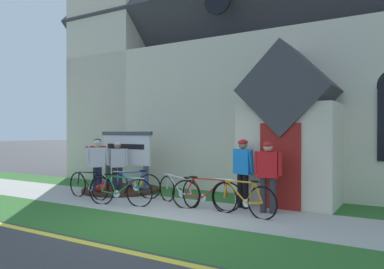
# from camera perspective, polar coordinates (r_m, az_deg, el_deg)

# --- Properties ---
(ground) EXTENTS (140.00, 140.00, 0.00)m
(ground) POSITION_cam_1_polar(r_m,az_deg,el_deg) (11.21, 6.78, -9.28)
(ground) COLOR #3D3D3F
(sidewalk_slab) EXTENTS (32.00, 2.27, 0.01)m
(sidewalk_slab) POSITION_cam_1_polar(r_m,az_deg,el_deg) (9.47, -3.68, -11.05)
(sidewalk_slab) COLOR #A8A59E
(sidewalk_slab) RESTS_ON ground
(grass_verge) EXTENTS (32.00, 1.92, 0.01)m
(grass_verge) POSITION_cam_1_polar(r_m,az_deg,el_deg) (7.87, -12.63, -13.41)
(grass_verge) COLOR #2D6628
(grass_verge) RESTS_ON ground
(church_lawn) EXTENTS (24.00, 1.61, 0.01)m
(church_lawn) POSITION_cam_1_polar(r_m,az_deg,el_deg) (11.09, 2.10, -9.36)
(church_lawn) COLOR #2D6628
(church_lawn) RESTS_ON ground
(curb_paint_stripe) EXTENTS (28.00, 0.16, 0.01)m
(curb_paint_stripe) POSITION_cam_1_polar(r_m,az_deg,el_deg) (7.13, -19.00, -14.88)
(curb_paint_stripe) COLOR yellow
(curb_paint_stripe) RESTS_ON ground
(church_building) EXTENTS (14.45, 10.67, 13.68)m
(church_building) POSITION_cam_1_polar(r_m,az_deg,el_deg) (15.85, 9.04, 10.56)
(church_building) COLOR beige
(church_building) RESTS_ON ground
(church_sign) EXTENTS (2.10, 0.21, 1.90)m
(church_sign) POSITION_cam_1_polar(r_m,az_deg,el_deg) (12.09, -10.11, -2.48)
(church_sign) COLOR #474C56
(church_sign) RESTS_ON ground
(flower_bed) EXTENTS (2.41, 2.41, 0.34)m
(flower_bed) POSITION_cam_1_polar(r_m,az_deg,el_deg) (12.01, -10.99, -8.25)
(flower_bed) COLOR #382319
(flower_bed) RESTS_ON ground
(bicycle_yellow) EXTENTS (1.75, 0.48, 0.83)m
(bicycle_yellow) POSITION_cam_1_polar(r_m,az_deg,el_deg) (9.71, -11.08, -8.53)
(bicycle_yellow) COLOR black
(bicycle_yellow) RESTS_ON ground
(bicycle_orange) EXTENTS (1.73, 0.37, 0.83)m
(bicycle_orange) POSITION_cam_1_polar(r_m,az_deg,el_deg) (10.81, -9.06, -7.65)
(bicycle_orange) COLOR black
(bicycle_orange) RESTS_ON ground
(bicycle_green) EXTENTS (1.68, 0.68, 0.77)m
(bicycle_green) POSITION_cam_1_polar(r_m,az_deg,el_deg) (9.70, -2.05, -8.60)
(bicycle_green) COLOR black
(bicycle_green) RESTS_ON ground
(bicycle_red) EXTENTS (1.72, 0.46, 0.83)m
(bicycle_red) POSITION_cam_1_polar(r_m,az_deg,el_deg) (9.03, 2.18, -9.21)
(bicycle_red) COLOR black
(bicycle_red) RESTS_ON ground
(bicycle_black) EXTENTS (1.71, 0.22, 0.82)m
(bicycle_black) POSITION_cam_1_polar(r_m,az_deg,el_deg) (10.95, -15.67, -7.52)
(bicycle_black) COLOR black
(bicycle_black) RESTS_ON ground
(bicycle_blue) EXTENTS (1.73, 0.35, 0.84)m
(bicycle_blue) POSITION_cam_1_polar(r_m,az_deg,el_deg) (8.46, 7.83, -9.81)
(bicycle_blue) COLOR black
(bicycle_blue) RESTS_ON ground
(cyclist_in_white_jersey) EXTENTS (0.49, 0.65, 1.67)m
(cyclist_in_white_jersey) POSITION_cam_1_polar(r_m,az_deg,el_deg) (12.33, -14.38, -3.84)
(cyclist_in_white_jersey) COLOR black
(cyclist_in_white_jersey) RESTS_ON ground
(cyclist_in_blue_jersey) EXTENTS (0.48, 0.49, 1.59)m
(cyclist_in_blue_jersey) POSITION_cam_1_polar(r_m,az_deg,el_deg) (11.78, -11.44, -4.33)
(cyclist_in_blue_jersey) COLOR #2D2D33
(cyclist_in_blue_jersey) RESTS_ON ground
(cyclist_in_yellow_jersey) EXTENTS (0.51, 0.51, 1.64)m
(cyclist_in_yellow_jersey) POSITION_cam_1_polar(r_m,az_deg,el_deg) (11.64, -14.41, -4.18)
(cyclist_in_yellow_jersey) COLOR #191E38
(cyclist_in_yellow_jersey) RESTS_ON ground
(cyclist_in_red_jersey) EXTENTS (0.62, 0.42, 1.70)m
(cyclist_in_red_jersey) POSITION_cam_1_polar(r_m,az_deg,el_deg) (9.22, 7.85, -5.10)
(cyclist_in_red_jersey) COLOR black
(cyclist_in_red_jersey) RESTS_ON ground
(cyclist_in_green_jersey) EXTENTS (0.66, 0.29, 1.67)m
(cyclist_in_green_jersey) POSITION_cam_1_polar(r_m,az_deg,el_deg) (8.75, 11.64, -5.57)
(cyclist_in_green_jersey) COLOR #2D2D33
(cyclist_in_green_jersey) RESTS_ON ground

